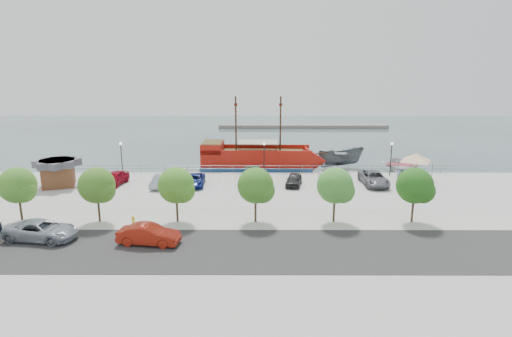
{
  "coord_description": "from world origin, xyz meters",
  "views": [
    {
      "loc": [
        -0.82,
        -46.13,
        13.76
      ],
      "look_at": [
        -1.0,
        2.0,
        2.0
      ],
      "focal_mm": 30.0,
      "sensor_mm": 36.0,
      "label": 1
    }
  ],
  "objects": [
    {
      "name": "lamp_post_mid",
      "position": [
        0.0,
        6.5,
        2.94
      ],
      "size": [
        0.36,
        0.36,
        4.28
      ],
      "color": "black",
      "rests_on": "land_slab"
    },
    {
      "name": "tree_f",
      "position": [
        13.15,
        -10.07,
        3.3
      ],
      "size": [
        3.3,
        3.2,
        5.0
      ],
      "color": "#473321",
      "rests_on": "sidewalk"
    },
    {
      "name": "tree_a",
      "position": [
        -21.85,
        -10.07,
        3.3
      ],
      "size": [
        3.3,
        3.2,
        5.0
      ],
      "color": "#473321",
      "rests_on": "sidewalk"
    },
    {
      "name": "shed",
      "position": [
        -23.88,
        1.61,
        1.66
      ],
      "size": [
        4.8,
        4.8,
        3.11
      ],
      "rotation": [
        0.0,
        0.0,
        0.33
      ],
      "color": "brown",
      "rests_on": "land_slab"
    },
    {
      "name": "canopy_tent",
      "position": [
        18.38,
        4.5,
        3.26
      ],
      "size": [
        5.65,
        5.65,
        3.75
      ],
      "rotation": [
        0.0,
        0.0,
        0.31
      ],
      "color": "slate",
      "rests_on": "land_slab"
    },
    {
      "name": "tree_e",
      "position": [
        6.15,
        -10.07,
        3.3
      ],
      "size": [
        3.3,
        3.2,
        5.0
      ],
      "color": "#473321",
      "rests_on": "sidewalk"
    },
    {
      "name": "land_slab",
      "position": [
        0.0,
        -21.0,
        -0.6
      ],
      "size": [
        100.0,
        58.0,
        1.2
      ],
      "primitive_type": "cube",
      "color": "#B6B4B0",
      "rests_on": "ground"
    },
    {
      "name": "parked_car_g",
      "position": [
        12.8,
        2.17,
        0.8
      ],
      "size": [
        2.75,
        5.78,
        1.59
      ],
      "primitive_type": "imported",
      "rotation": [
        0.0,
        0.0,
        0.02
      ],
      "color": "slate",
      "rests_on": "land_slab"
    },
    {
      "name": "parked_car_d",
      "position": [
        -0.96,
        2.43,
        0.8
      ],
      "size": [
        3.28,
        5.83,
        1.59
      ],
      "primitive_type": "imported",
      "rotation": [
        0.0,
        0.0,
        0.2
      ],
      "color": "#204C2F",
      "rests_on": "land_slab"
    },
    {
      "name": "tree_c",
      "position": [
        -7.85,
        -10.07,
        3.3
      ],
      "size": [
        3.3,
        3.2,
        5.0
      ],
      "color": "#473321",
      "rests_on": "sidewalk"
    },
    {
      "name": "pirate_ship",
      "position": [
        0.28,
        11.61,
        0.86
      ],
      "size": [
        17.66,
        5.35,
        11.08
      ],
      "rotation": [
        0.0,
        0.0,
        -0.03
      ],
      "color": "#A5160C",
      "rests_on": "ground"
    },
    {
      "name": "fire_hydrant",
      "position": [
        -11.75,
        -10.8,
        0.45
      ],
      "size": [
        0.28,
        0.28,
        0.82
      ],
      "rotation": [
        0.0,
        0.0,
        0.43
      ],
      "color": "yellow",
      "rests_on": "sidewalk"
    },
    {
      "name": "tree_d",
      "position": [
        -0.85,
        -10.07,
        3.3
      ],
      "size": [
        3.3,
        3.2,
        5.0
      ],
      "color": "#473321",
      "rests_on": "sidewalk"
    },
    {
      "name": "lamp_post_left",
      "position": [
        -18.0,
        6.5,
        2.94
      ],
      "size": [
        0.36,
        0.36,
        4.28
      ],
      "color": "black",
      "rests_on": "land_slab"
    },
    {
      "name": "lamp_post_right",
      "position": [
        16.0,
        6.5,
        2.94
      ],
      "size": [
        0.36,
        0.36,
        4.28
      ],
      "color": "black",
      "rests_on": "land_slab"
    },
    {
      "name": "far_shore",
      "position": [
        10.0,
        55.0,
        -0.6
      ],
      "size": [
        40.0,
        3.0,
        0.8
      ],
      "primitive_type": "cube",
      "color": "gray",
      "rests_on": "ground"
    },
    {
      "name": "parked_car_c",
      "position": [
        -8.14,
        1.78,
        0.66
      ],
      "size": [
        2.41,
        4.86,
        1.33
      ],
      "primitive_type": "imported",
      "rotation": [
        0.0,
        0.0,
        0.04
      ],
      "color": "navy",
      "rests_on": "land_slab"
    },
    {
      "name": "street_van",
      "position": [
        -18.18,
        -14.06,
        0.8
      ],
      "size": [
        6.09,
        3.52,
        1.6
      ],
      "primitive_type": "imported",
      "rotation": [
        0.0,
        0.0,
        1.41
      ],
      "color": "#8C93A0",
      "rests_on": "street"
    },
    {
      "name": "parked_car_b",
      "position": [
        -12.02,
        1.23,
        0.69
      ],
      "size": [
        1.76,
        4.28,
        1.38
      ],
      "primitive_type": "imported",
      "rotation": [
        0.0,
        0.0,
        -0.07
      ],
      "color": "#9AA1AC",
      "rests_on": "land_slab"
    },
    {
      "name": "ground",
      "position": [
        0.0,
        0.0,
        -1.0
      ],
      "size": [
        160.0,
        160.0,
        0.0
      ],
      "primitive_type": "plane",
      "color": "#35474A"
    },
    {
      "name": "street_sedan",
      "position": [
        -9.34,
        -14.92,
        0.8
      ],
      "size": [
        5.03,
        2.32,
        1.6
      ],
      "primitive_type": "imported",
      "rotation": [
        0.0,
        0.0,
        1.44
      ],
      "color": "maroon",
      "rests_on": "street"
    },
    {
      "name": "parked_car_e",
      "position": [
        3.41,
        1.89,
        0.7
      ],
      "size": [
        2.43,
        4.33,
        1.39
      ],
      "primitive_type": "imported",
      "rotation": [
        0.0,
        0.0,
        -0.2
      ],
      "color": "black",
      "rests_on": "land_slab"
    },
    {
      "name": "parked_car_h",
      "position": [
        17.23,
        1.38,
        0.74
      ],
      "size": [
        2.88,
        5.36,
        1.48
      ],
      "primitive_type": "imported",
      "rotation": [
        0.0,
        0.0,
        0.16
      ],
      "color": "#30659E",
      "rests_on": "land_slab"
    },
    {
      "name": "seawall_railing",
      "position": [
        0.0,
        7.8,
        0.53
      ],
      "size": [
        50.0,
        0.06,
        1.0
      ],
      "color": "slate",
      "rests_on": "land_slab"
    },
    {
      "name": "parked_car_f",
      "position": [
        7.13,
        1.73,
        0.75
      ],
      "size": [
        1.81,
        4.64,
        1.5
      ],
      "primitive_type": "imported",
      "rotation": [
        0.0,
        0.0,
        -0.05
      ],
      "color": "beige",
      "rests_on": "land_slab"
    },
    {
      "name": "speedboat",
      "position": [
        19.21,
        11.77,
        -0.18
      ],
      "size": [
        7.5,
        9.11,
        1.64
      ],
      "primitive_type": "imported",
      "rotation": [
        0.0,
        0.0,
        -0.26
      ],
      "color": "silver",
      "rests_on": "ground"
    },
    {
      "name": "patrol_boat",
      "position": [
        11.24,
        14.32,
        0.36
      ],
      "size": [
        7.45,
        4.17,
        2.72
      ],
      "primitive_type": "imported",
      "rotation": [
        0.0,
        0.0,
        1.8
      ],
      "color": "#4F5559",
      "rests_on": "ground"
    },
    {
      "name": "sidewalk",
      "position": [
        0.0,
        -10.0,
        0.01
      ],
      "size": [
        100.0,
        4.0,
        0.05
      ],
      "primitive_type": "cube",
      "color": "beige",
      "rests_on": "land_slab"
    },
    {
      "name": "dock_mid",
      "position": [
        8.77,
        9.2,
        -0.8
      ],
      "size": [
        7.42,
        3.73,
        0.41
      ],
      "primitive_type": "cube",
      "rotation": [
        0.0,
        0.0,
        0.25
      ],
      "color": "gray",
      "rests_on": "ground"
    },
    {
      "name": "parked_car_a",
      "position": [
        -17.53,
        2.04,
        0.8
      ],
      "size": [
        2.62,
        4.95,
        1.61
      ],
      "primitive_type": "imported",
      "rotation": [
        0.0,
        0.0,
        -0.16
      ],
      "color": "maroon",
      "rests_on": "land_slab"
    },
    {
      "name": "dock_west",
      "position": [
        -12.69,
        9.2,
        -0.79
      ],
      "size": [
        7.56,
        3.15,
        0.42
      ],
      "primitive_type": "cube",
      "rotation": [
        0.0,
        0.0,
        0.15
      ],
      "color": "gray",
      "rests_on": "ground"
    },
    {
      "name": "tree_b",
      "position": [
        -14.85,
        -10.07,
        3.3
      ],
      "size": [
        3.3,
        3.2,
        5.0
      ],
      "color": "#473321",
      "rests_on": "sidewalk"
    },
    {
      "name": "dock_east",
      "position": [
        15.2,
        9.2,
        -0.79
      ],
      "size": [
        7.78,
        4.32,
        0.43
      ],
      "primitive_type": "cube",
      "rotation": [
        0.0,
        0.0,
        -0.31
      ],
      "color": "gray",
      "rests_on": "ground"
    },
    {
      "name": "street",
      "position": [
        0.0,
        -16.0,
        0.01
      ],
      "size": [
        100.0,
        8.0,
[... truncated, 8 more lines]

